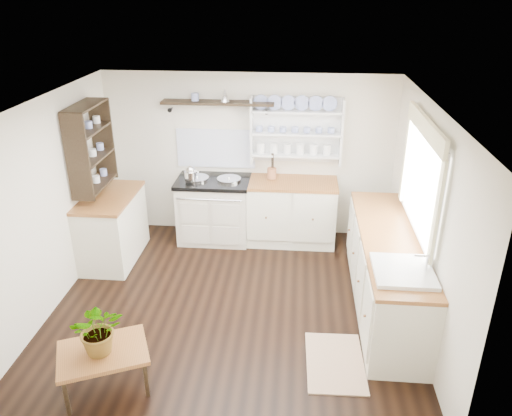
{
  "coord_description": "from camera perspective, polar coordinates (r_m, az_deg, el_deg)",
  "views": [
    {
      "loc": [
        0.68,
        -4.74,
        3.37
      ],
      "look_at": [
        0.24,
        0.25,
        1.1
      ],
      "focal_mm": 35.0,
      "sensor_mm": 36.0,
      "label": 1
    }
  ],
  "objects": [
    {
      "name": "left_shelving",
      "position": [
        6.44,
        -18.39,
        6.71
      ],
      "size": [
        0.28,
        0.8,
        1.05
      ],
      "primitive_type": "cube",
      "color": "black",
      "rests_on": "wall_left"
    },
    {
      "name": "wall_back",
      "position": [
        7.03,
        -0.79,
        5.98
      ],
      "size": [
        4.0,
        0.02,
        2.3
      ],
      "primitive_type": "cube",
      "color": "beige",
      "rests_on": "ground"
    },
    {
      "name": "potted_plant",
      "position": [
        4.61,
        -17.52,
        -13.02
      ],
      "size": [
        0.54,
        0.5,
        0.48
      ],
      "primitive_type": "imported",
      "rotation": [
        0.0,
        0.0,
        0.34
      ],
      "color": "#3F7233",
      "rests_on": "center_table"
    },
    {
      "name": "plate_rack",
      "position": [
        6.85,
        4.64,
        8.94
      ],
      "size": [
        1.2,
        0.22,
        0.9
      ],
      "color": "white",
      "rests_on": "wall_back"
    },
    {
      "name": "aga_cooker",
      "position": [
        7.04,
        -4.82,
        -0.12
      ],
      "size": [
        1.01,
        0.7,
        0.93
      ],
      "color": "beige",
      "rests_on": "floor"
    },
    {
      "name": "right_cabinets",
      "position": [
        5.74,
        14.63,
        -6.98
      ],
      "size": [
        0.62,
        2.43,
        0.9
      ],
      "color": "silver",
      "rests_on": "floor"
    },
    {
      "name": "utensil_crock",
      "position": [
        6.86,
        1.81,
        4.0
      ],
      "size": [
        0.12,
        0.12,
        0.15
      ],
      "primitive_type": "cylinder",
      "color": "#A3623B",
      "rests_on": "back_cabinets"
    },
    {
      "name": "ceiling",
      "position": [
        4.91,
        -3.15,
        11.75
      ],
      "size": [
        4.0,
        3.8,
        0.01
      ],
      "primitive_type": "cube",
      "color": "white",
      "rests_on": "wall_back"
    },
    {
      "name": "kettle",
      "position": [
        6.77,
        -7.49,
        3.95
      ],
      "size": [
        0.16,
        0.16,
        0.2
      ],
      "primitive_type": null,
      "color": "silver",
      "rests_on": "aga_cooker"
    },
    {
      "name": "center_table",
      "position": [
        4.78,
        -17.08,
        -15.78
      ],
      "size": [
        0.92,
        0.81,
        0.41
      ],
      "rotation": [
        0.0,
        0.0,
        0.42
      ],
      "color": "brown",
      "rests_on": "floor"
    },
    {
      "name": "belfast_sink",
      "position": [
        4.94,
        16.31,
        -8.11
      ],
      "size": [
        0.55,
        0.6,
        0.45
      ],
      "color": "white",
      "rests_on": "right_cabinets"
    },
    {
      "name": "high_shelf",
      "position": [
        6.77,
        -4.38,
        11.84
      ],
      "size": [
        1.5,
        0.29,
        0.16
      ],
      "color": "black",
      "rests_on": "wall_back"
    },
    {
      "name": "wall_left",
      "position": [
        5.88,
        -22.56,
        0.24
      ],
      "size": [
        0.02,
        3.8,
        2.3
      ],
      "primitive_type": "cube",
      "color": "beige",
      "rests_on": "ground"
    },
    {
      "name": "floor",
      "position": [
        5.86,
        -2.63,
        -10.79
      ],
      "size": [
        4.0,
        3.8,
        0.01
      ],
      "primitive_type": "cube",
      "color": "black",
      "rests_on": "ground"
    },
    {
      "name": "window",
      "position": [
        5.36,
        18.41,
        3.42
      ],
      "size": [
        0.08,
        1.55,
        1.22
      ],
      "color": "white",
      "rests_on": "wall_right"
    },
    {
      "name": "back_cabinets",
      "position": [
        6.98,
        3.9,
        -0.33
      ],
      "size": [
        1.27,
        0.63,
        0.9
      ],
      "color": "silver",
      "rests_on": "floor"
    },
    {
      "name": "left_cabinets",
      "position": [
        6.78,
        -16.1,
        -2.07
      ],
      "size": [
        0.62,
        1.13,
        0.9
      ],
      "color": "silver",
      "rests_on": "floor"
    },
    {
      "name": "floor_rug",
      "position": [
        5.12,
        9.01,
        -17.03
      ],
      "size": [
        0.57,
        0.87,
        0.02
      ],
      "primitive_type": "cube",
      "rotation": [
        0.0,
        0.0,
        0.03
      ],
      "color": "#977058",
      "rests_on": "floor"
    },
    {
      "name": "wall_right",
      "position": [
        5.4,
        18.68,
        -1.29
      ],
      "size": [
        0.02,
        3.8,
        2.3
      ],
      "primitive_type": "cube",
      "color": "beige",
      "rests_on": "ground"
    }
  ]
}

